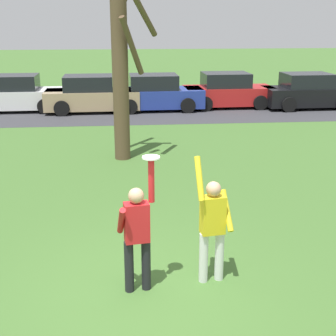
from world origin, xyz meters
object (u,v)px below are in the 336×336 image
(parked_car_tan, at_px, (91,95))
(parked_car_black, at_px, (308,92))
(person_catcher, at_px, (137,231))
(parked_car_red, at_px, (228,91))
(bare_tree_tall, at_px, (121,60))
(parked_car_blue, at_px, (156,94))
(frisbee_disc, at_px, (151,157))
(person_defender, at_px, (213,223))
(parked_car_white, at_px, (17,95))

(parked_car_tan, relative_size, parked_car_black, 1.00)
(person_catcher, bearing_deg, parked_car_red, 64.53)
(parked_car_tan, relative_size, parked_car_red, 1.00)
(parked_car_tan, height_order, bare_tree_tall, bare_tree_tall)
(parked_car_blue, height_order, parked_car_red, same)
(frisbee_disc, height_order, parked_car_black, frisbee_disc)
(person_defender, height_order, parked_car_black, person_defender)
(person_catcher, height_order, frisbee_disc, frisbee_disc)
(person_catcher, relative_size, frisbee_disc, 8.12)
(person_defender, bearing_deg, frisbee_disc, 0.00)
(bare_tree_tall, bearing_deg, parked_car_red, 59.06)
(parked_car_blue, bearing_deg, frisbee_disc, -95.69)
(parked_car_tan, bearing_deg, parked_car_black, -1.67)
(person_defender, bearing_deg, parked_car_blue, -99.05)
(parked_car_white, distance_m, parked_car_red, 9.57)
(parked_car_white, height_order, parked_car_red, same)
(parked_car_white, xyz_separation_m, parked_car_blue, (6.20, -0.37, 0.00))
(parked_car_white, distance_m, parked_car_black, 13.22)
(person_catcher, relative_size, parked_car_white, 0.50)
(parked_car_white, bearing_deg, frisbee_disc, -72.90)
(parked_car_white, relative_size, parked_car_red, 1.00)
(person_defender, xyz_separation_m, parked_car_tan, (-2.73, 14.56, -0.25))
(parked_car_red, bearing_deg, parked_car_black, -10.28)
(parked_car_red, xyz_separation_m, parked_car_black, (3.65, -0.56, 0.00))
(frisbee_disc, xyz_separation_m, parked_car_tan, (-1.80, 14.70, -1.37))
(parked_car_red, bearing_deg, bare_tree_tall, -122.46)
(parked_car_black, height_order, bare_tree_tall, bare_tree_tall)
(parked_car_white, xyz_separation_m, parked_car_red, (9.57, 0.04, 0.00))
(parked_car_tan, relative_size, bare_tree_tall, 0.72)
(parked_car_black, bearing_deg, frisbee_disc, -120.39)
(parked_car_blue, relative_size, parked_car_black, 1.00)
(parked_car_tan, distance_m, bare_tree_tall, 7.99)
(parked_car_red, relative_size, parked_car_black, 1.00)
(frisbee_disc, xyz_separation_m, parked_car_white, (-5.12, 15.20, -1.37))
(person_catcher, height_order, parked_car_red, person_catcher)
(parked_car_blue, bearing_deg, person_defender, -92.10)
(person_catcher, xyz_separation_m, frisbee_disc, (0.22, 0.03, 1.11))
(person_defender, xyz_separation_m, bare_tree_tall, (-1.35, 6.99, 1.88))
(person_catcher, xyz_separation_m, bare_tree_tall, (-0.19, 7.17, 1.87))
(frisbee_disc, relative_size, parked_car_tan, 0.06)
(parked_car_white, height_order, parked_car_blue, same)
(person_defender, relative_size, parked_car_tan, 0.49)
(parked_car_blue, bearing_deg, person_catcher, -96.54)
(person_defender, bearing_deg, parked_car_black, -124.68)
(person_catcher, distance_m, parked_car_blue, 14.93)
(frisbee_disc, bearing_deg, person_catcher, -171.53)
(parked_car_white, relative_size, parked_car_blue, 1.00)
(parked_car_blue, distance_m, parked_car_black, 7.01)
(parked_car_white, distance_m, parked_car_blue, 6.22)
(parked_car_tan, height_order, parked_car_black, same)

